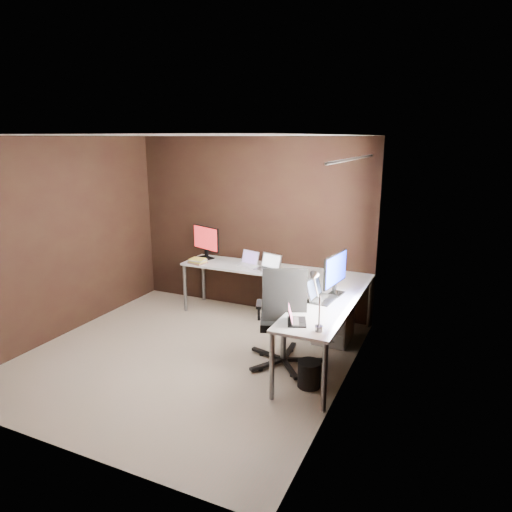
{
  "coord_description": "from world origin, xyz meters",
  "views": [
    {
      "loc": [
        2.73,
        -4.09,
        2.48
      ],
      "look_at": [
        0.46,
        0.95,
        1.04
      ],
      "focal_mm": 32.0,
      "sensor_mm": 36.0,
      "label": 1
    }
  ],
  "objects_px": {
    "drawer_pedestal": "(334,318)",
    "monitor_left": "(206,240)",
    "monitor_right": "(335,271)",
    "laptop_black_small": "(294,319)",
    "book_stack": "(198,261)",
    "desk_lamp": "(315,293)",
    "office_chair": "(284,337)",
    "laptop_white": "(248,262)",
    "laptop_silver": "(269,267)",
    "wastebasket": "(309,374)",
    "laptop_black_big": "(319,295)"
  },
  "relations": [
    {
      "from": "drawer_pedestal",
      "to": "monitor_left",
      "type": "distance_m",
      "value": 2.25
    },
    {
      "from": "monitor_right",
      "to": "laptop_black_small",
      "type": "xyz_separation_m",
      "value": [
        -0.14,
        -0.98,
        -0.23
      ]
    },
    {
      "from": "book_stack",
      "to": "desk_lamp",
      "type": "relative_size",
      "value": 0.48
    },
    {
      "from": "monitor_left",
      "to": "office_chair",
      "type": "distance_m",
      "value": 2.3
    },
    {
      "from": "laptop_white",
      "to": "laptop_silver",
      "type": "xyz_separation_m",
      "value": [
        0.36,
        -0.1,
        0.0
      ]
    },
    {
      "from": "laptop_black_small",
      "to": "desk_lamp",
      "type": "relative_size",
      "value": 0.56
    },
    {
      "from": "laptop_black_small",
      "to": "desk_lamp",
      "type": "xyz_separation_m",
      "value": [
        0.21,
        -0.04,
        0.3
      ]
    },
    {
      "from": "office_chair",
      "to": "book_stack",
      "type": "bearing_deg",
      "value": 127.57
    },
    {
      "from": "laptop_silver",
      "to": "book_stack",
      "type": "xyz_separation_m",
      "value": [
        -1.06,
        -0.12,
        -0.01
      ]
    },
    {
      "from": "wastebasket",
      "to": "monitor_right",
      "type": "bearing_deg",
      "value": 89.26
    },
    {
      "from": "laptop_black_big",
      "to": "drawer_pedestal",
      "type": "bearing_deg",
      "value": 0.7
    },
    {
      "from": "laptop_silver",
      "to": "laptop_white",
      "type": "bearing_deg",
      "value": 179.6
    },
    {
      "from": "drawer_pedestal",
      "to": "monitor_right",
      "type": "bearing_deg",
      "value": -76.47
    },
    {
      "from": "drawer_pedestal",
      "to": "laptop_black_small",
      "type": "bearing_deg",
      "value": -92.54
    },
    {
      "from": "monitor_left",
      "to": "laptop_black_big",
      "type": "xyz_separation_m",
      "value": [
        2.06,
        -1.04,
        -0.22
      ]
    },
    {
      "from": "book_stack",
      "to": "wastebasket",
      "type": "relative_size",
      "value": 0.95
    },
    {
      "from": "laptop_silver",
      "to": "desk_lamp",
      "type": "height_order",
      "value": "desk_lamp"
    },
    {
      "from": "desk_lamp",
      "to": "book_stack",
      "type": "bearing_deg",
      "value": 164.27
    },
    {
      "from": "laptop_white",
      "to": "office_chair",
      "type": "height_order",
      "value": "office_chair"
    },
    {
      "from": "monitor_right",
      "to": "desk_lamp",
      "type": "relative_size",
      "value": 1.07
    },
    {
      "from": "book_stack",
      "to": "desk_lamp",
      "type": "bearing_deg",
      "value": -34.31
    },
    {
      "from": "laptop_black_small",
      "to": "monitor_left",
      "type": "bearing_deg",
      "value": 27.61
    },
    {
      "from": "laptop_white",
      "to": "desk_lamp",
      "type": "relative_size",
      "value": 0.62
    },
    {
      "from": "laptop_silver",
      "to": "book_stack",
      "type": "relative_size",
      "value": 1.43
    },
    {
      "from": "drawer_pedestal",
      "to": "wastebasket",
      "type": "xyz_separation_m",
      "value": [
        0.07,
        -1.19,
        -0.16
      ]
    },
    {
      "from": "book_stack",
      "to": "office_chair",
      "type": "distance_m",
      "value": 2.04
    },
    {
      "from": "office_chair",
      "to": "drawer_pedestal",
      "type": "bearing_deg",
      "value": 47.45
    },
    {
      "from": "monitor_left",
      "to": "laptop_white",
      "type": "distance_m",
      "value": 0.77
    },
    {
      "from": "monitor_right",
      "to": "laptop_silver",
      "type": "bearing_deg",
      "value": 68.69
    },
    {
      "from": "laptop_white",
      "to": "wastebasket",
      "type": "relative_size",
      "value": 1.23
    },
    {
      "from": "wastebasket",
      "to": "drawer_pedestal",
      "type": "bearing_deg",
      "value": 93.38
    },
    {
      "from": "monitor_left",
      "to": "office_chair",
      "type": "relative_size",
      "value": 0.45
    },
    {
      "from": "laptop_white",
      "to": "laptop_black_big",
      "type": "distance_m",
      "value": 1.63
    },
    {
      "from": "drawer_pedestal",
      "to": "book_stack",
      "type": "xyz_separation_m",
      "value": [
        -2.05,
        0.15,
        0.47
      ]
    },
    {
      "from": "book_stack",
      "to": "desk_lamp",
      "type": "height_order",
      "value": "desk_lamp"
    },
    {
      "from": "drawer_pedestal",
      "to": "monitor_right",
      "type": "relative_size",
      "value": 1.02
    },
    {
      "from": "laptop_black_big",
      "to": "book_stack",
      "type": "bearing_deg",
      "value": 73.87
    },
    {
      "from": "laptop_white",
      "to": "desk_lamp",
      "type": "distance_m",
      "value": 2.31
    },
    {
      "from": "monitor_right",
      "to": "office_chair",
      "type": "xyz_separation_m",
      "value": [
        -0.41,
        -0.53,
        -0.66
      ]
    },
    {
      "from": "laptop_silver",
      "to": "wastebasket",
      "type": "xyz_separation_m",
      "value": [
        1.06,
        -1.45,
        -0.64
      ]
    },
    {
      "from": "laptop_black_small",
      "to": "monitor_right",
      "type": "bearing_deg",
      "value": -29.19
    },
    {
      "from": "laptop_white",
      "to": "book_stack",
      "type": "bearing_deg",
      "value": -146.27
    },
    {
      "from": "drawer_pedestal",
      "to": "laptop_silver",
      "type": "height_order",
      "value": "laptop_silver"
    },
    {
      "from": "monitor_left",
      "to": "monitor_right",
      "type": "relative_size",
      "value": 0.9
    },
    {
      "from": "book_stack",
      "to": "monitor_right",
      "type": "bearing_deg",
      "value": -12.88
    },
    {
      "from": "laptop_black_small",
      "to": "laptop_silver",
      "type": "bearing_deg",
      "value": 9.44
    },
    {
      "from": "drawer_pedestal",
      "to": "office_chair",
      "type": "relative_size",
      "value": 0.51
    },
    {
      "from": "monitor_left",
      "to": "wastebasket",
      "type": "height_order",
      "value": "monitor_left"
    },
    {
      "from": "laptop_white",
      "to": "wastebasket",
      "type": "distance_m",
      "value": 2.2
    },
    {
      "from": "desk_lamp",
      "to": "office_chair",
      "type": "relative_size",
      "value": 0.46
    }
  ]
}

